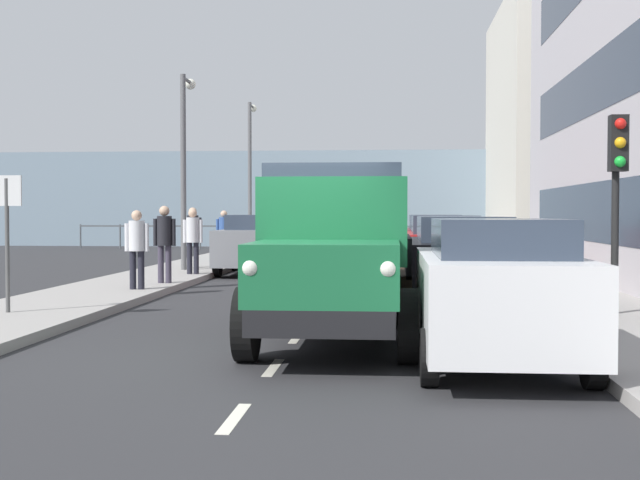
{
  "coord_description": "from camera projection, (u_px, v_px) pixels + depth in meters",
  "views": [
    {
      "loc": [
        -1.38,
        10.41,
        1.8
      ],
      "look_at": [
        0.05,
        -6.06,
        1.25
      ],
      "focal_mm": 47.6,
      "sensor_mm": 36.0,
      "label": 1
    }
  ],
  "objects": [
    {
      "name": "car_red_kerbside_2",
      "position": [
        444.0,
        250.0,
        20.18
      ],
      "size": [
        1.92,
        3.97,
        1.72
      ],
      "color": "#B21E1E",
      "rests_on": "ground_plane"
    },
    {
      "name": "truck_vintage_green",
      "position": [
        334.0,
        258.0,
        11.37
      ],
      "size": [
        2.17,
        5.64,
        2.43
      ],
      "color": "black",
      "rests_on": "ground_plane"
    },
    {
      "name": "pedestrian_in_dark_coat",
      "position": [
        224.0,
        232.0,
        27.91
      ],
      "size": [
        0.53,
        0.34,
        1.7
      ],
      "color": "#4C473D",
      "rests_on": "sidewalk_right"
    },
    {
      "name": "street_sign",
      "position": [
        7.0,
        219.0,
        13.88
      ],
      "size": [
        0.5,
        0.07,
        2.25
      ],
      "color": "#4C4C4C",
      "rests_on": "sidewalk_right"
    },
    {
      "name": "car_black_kerbside_1",
      "position": [
        461.0,
        263.0,
        14.9
      ],
      "size": [
        1.92,
        4.39,
        1.72
      ],
      "color": "black",
      "rests_on": "ground_plane"
    },
    {
      "name": "lamp_post_far",
      "position": [
        250.0,
        162.0,
        36.3
      ],
      "size": [
        0.32,
        1.14,
        6.34
      ],
      "color": "#59595B",
      "rests_on": "sidewalk_right"
    },
    {
      "name": "car_maroon_kerbside_3",
      "position": [
        434.0,
        243.0,
        24.95
      ],
      "size": [
        1.84,
        4.31,
        1.72
      ],
      "color": "maroon",
      "rests_on": "ground_plane"
    },
    {
      "name": "pedestrian_near_railing",
      "position": [
        193.0,
        232.0,
        25.11
      ],
      "size": [
        0.53,
        0.34,
        1.79
      ],
      "color": "#4C473D",
      "rests_on": "sidewalk_right"
    },
    {
      "name": "car_teal_oppositeside_1",
      "position": [
        281.0,
        238.0,
        29.9
      ],
      "size": [
        1.83,
        4.26,
        1.72
      ],
      "color": "#1E6670",
      "rests_on": "ground_plane"
    },
    {
      "name": "building_far_block",
      "position": [
        581.0,
        130.0,
        37.51
      ],
      "size": [
        7.16,
        10.85,
        10.92
      ],
      "color": "beige",
      "rests_on": "ground_plane"
    },
    {
      "name": "pedestrian_by_lamp",
      "position": [
        193.0,
        236.0,
        22.54
      ],
      "size": [
        0.53,
        0.34,
        1.74
      ],
      "color": "black",
      "rests_on": "sidewalk_right"
    },
    {
      "name": "lamp_post_promenade",
      "position": [
        185.0,
        152.0,
        24.32
      ],
      "size": [
        0.32,
        1.14,
        5.58
      ],
      "color": "#59595B",
      "rests_on": "sidewalk_right"
    },
    {
      "name": "sidewalk_left",
      "position": [
        538.0,
        285.0,
        20.06
      ],
      "size": [
        2.54,
        41.56,
        0.15
      ],
      "primitive_type": "cube",
      "color": "#9E9993",
      "rests_on": "ground_plane"
    },
    {
      "name": "sea_horizon",
      "position": [
        367.0,
        199.0,
        44.07
      ],
      "size": [
        80.0,
        0.8,
        5.0
      ],
      "primitive_type": "cube",
      "color": "gray",
      "rests_on": "ground_plane"
    },
    {
      "name": "sidewalk_right",
      "position": [
        142.0,
        282.0,
        20.89
      ],
      "size": [
        2.54,
        41.56,
        0.15
      ],
      "primitive_type": "cube",
      "color": "#9E9993",
      "rests_on": "ground_plane"
    },
    {
      "name": "car_grey_oppositeside_0",
      "position": [
        257.0,
        243.0,
        24.6
      ],
      "size": [
        1.96,
        4.19,
        1.72
      ],
      "color": "slate",
      "rests_on": "ground_plane"
    },
    {
      "name": "traffic_light_near",
      "position": [
        617.0,
        170.0,
        13.6
      ],
      "size": [
        0.28,
        0.41,
        3.2
      ],
      "color": "black",
      "rests_on": "sidewalk_left"
    },
    {
      "name": "pedestrian_strolling",
      "position": [
        164.0,
        237.0,
        19.67
      ],
      "size": [
        0.53,
        0.34,
        1.8
      ],
      "color": "#383342",
      "rests_on": "sidewalk_right"
    },
    {
      "name": "car_white_kerbside_near",
      "position": [
        496.0,
        289.0,
        9.88
      ],
      "size": [
        1.83,
        4.14,
        1.72
      ],
      "color": "white",
      "rests_on": "ground_plane"
    },
    {
      "name": "pedestrian_couple_a",
      "position": [
        137.0,
        243.0,
        18.07
      ],
      "size": [
        0.53,
        0.34,
        1.69
      ],
      "color": "black",
      "rests_on": "sidewalk_right"
    },
    {
      "name": "road_centreline_markings",
      "position": [
        335.0,
        288.0,
        19.97
      ],
      "size": [
        0.12,
        37.85,
        0.01
      ],
      "color": "silver",
      "rests_on": "ground_plane"
    },
    {
      "name": "seawall_railing",
      "position": [
        364.0,
        231.0,
        40.54
      ],
      "size": [
        28.08,
        0.08,
        1.2
      ],
      "color": "#4C5156",
      "rests_on": "ground_plane"
    },
    {
      "name": "ground_plane",
      "position": [
        336.0,
        287.0,
        20.48
      ],
      "size": [
        80.0,
        80.0,
        0.0
      ],
      "primitive_type": "plane",
      "color": "#2D2D30"
    }
  ]
}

